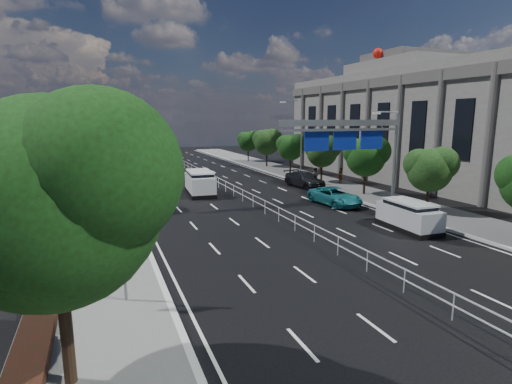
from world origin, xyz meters
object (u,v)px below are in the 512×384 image
overhead_gantry (355,136)px  near_car_silver (148,168)px  pedestrian_a (340,175)px  parked_car_teal (335,196)px  red_bus (129,162)px  white_minivan (200,183)px  parked_car_dark (305,179)px  toilet_sign (109,230)px  silver_minivan (409,216)px  pedestrian_b (315,176)px  near_car_dark (121,156)px

overhead_gantry → near_car_silver: (-12.12, 26.02, -4.88)m
overhead_gantry → pedestrian_a: bearing=60.6°
near_car_silver → parked_car_teal: 26.84m
red_bus → parked_car_teal: red_bus is taller
white_minivan → parked_car_dark: 10.89m
toilet_sign → parked_car_teal: (17.45, 12.00, -2.24)m
silver_minivan → pedestrian_b: (2.82, 16.61, 0.11)m
white_minivan → pedestrian_a: white_minivan is taller
white_minivan → near_car_dark: 33.23m
near_car_silver → pedestrian_b: (15.03, -15.38, 0.28)m
white_minivan → red_bus: red_bus is taller
silver_minivan → toilet_sign: bearing=-164.3°
parked_car_teal → near_car_dark: bearing=104.3°
near_car_silver → near_car_dark: size_ratio=0.95×
overhead_gantry → red_bus: bearing=117.9°
white_minivan → near_car_silver: white_minivan is taller
near_car_silver → parked_car_teal: size_ratio=0.84×
pedestrian_a → parked_car_teal: bearing=28.6°
toilet_sign → near_car_dark: bearing=86.4°
near_car_silver → pedestrian_a: (18.01, -15.55, 0.21)m
white_minivan → silver_minivan: size_ratio=1.17×
silver_minivan → near_car_silver: bearing=113.7°
parked_car_dark → white_minivan: bearing=173.1°
toilet_sign → red_bus: bearing=84.7°
parked_car_dark → pedestrian_b: bearing=4.6°
white_minivan → parked_car_dark: (10.88, 0.02, -0.31)m
red_bus → pedestrian_a: 25.97m
toilet_sign → red_bus: (3.45, 36.91, -1.41)m
overhead_gantry → red_bus: size_ratio=1.02×
near_car_silver → pedestrian_a: 23.79m
near_car_dark → pedestrian_b: pedestrian_b is taller
red_bus → parked_car_teal: bearing=-66.3°
near_car_dark → pedestrian_b: bearing=120.8°
near_car_dark → parked_car_teal: near_car_dark is taller
toilet_sign → red_bus: size_ratio=0.43×
near_car_dark → silver_minivan: silver_minivan is taller
red_bus → toilet_sign: bearing=-101.0°
pedestrian_a → silver_minivan: bearing=44.9°
overhead_gantry → pedestrian_b: (2.92, 10.65, -4.60)m
toilet_sign → pedestrian_b: 29.27m
toilet_sign → silver_minivan: (17.79, 4.09, -2.05)m
red_bus → pedestrian_a: red_bus is taller
white_minivan → parked_car_dark: size_ratio=0.99×
silver_minivan → pedestrian_a: (5.79, 16.44, 0.05)m
white_minivan → pedestrian_b: (12.24, 0.29, -0.07)m
near_car_dark → silver_minivan: 51.24m
white_minivan → pedestrian_b: 12.24m
toilet_sign → overhead_gantry: (17.69, 10.05, 2.66)m
near_car_dark → near_car_silver: bearing=100.3°
overhead_gantry → white_minivan: overhead_gantry is taller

